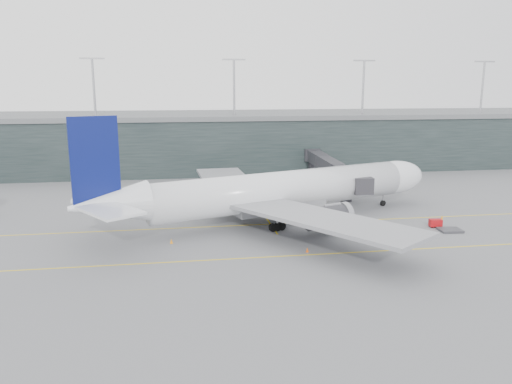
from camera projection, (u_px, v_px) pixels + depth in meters
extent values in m
plane|color=slate|center=(238.00, 219.00, 86.39)|extent=(320.00, 320.00, 0.00)
cube|color=yellow|center=(241.00, 225.00, 82.52)|extent=(160.00, 0.25, 0.02)
cube|color=yellow|center=(256.00, 258.00, 67.06)|extent=(160.00, 0.25, 0.02)
cube|color=yellow|center=(250.00, 194.00, 106.47)|extent=(0.25, 60.00, 0.02)
cube|color=black|center=(213.00, 142.00, 140.95)|extent=(240.00, 35.00, 14.00)
cube|color=#5B5E60|center=(213.00, 115.00, 139.36)|extent=(240.00, 36.00, 1.20)
cylinder|color=#9E9EA3|center=(94.00, 88.00, 123.58)|extent=(0.60, 0.60, 14.00)
cylinder|color=#9E9EA3|center=(234.00, 88.00, 128.92)|extent=(0.60, 0.60, 14.00)
cylinder|color=#9E9EA3|center=(363.00, 88.00, 134.25)|extent=(0.60, 0.60, 14.00)
cylinder|color=#9E9EA3|center=(482.00, 88.00, 139.58)|extent=(0.60, 0.60, 14.00)
cylinder|color=silver|center=(284.00, 190.00, 84.38)|extent=(46.32, 21.44, 6.32)
ellipsoid|color=silver|center=(394.00, 177.00, 95.93)|extent=(14.61, 10.34, 6.32)
cone|color=silver|center=(109.00, 205.00, 70.79)|extent=(12.58, 9.42, 6.06)
cube|color=gray|center=(278.00, 204.00, 84.42)|extent=(17.07, 10.19, 2.04)
cube|color=black|center=(409.00, 170.00, 97.51)|extent=(3.12, 3.62, 0.81)
cube|color=gray|center=(324.00, 219.00, 69.58)|extent=(24.55, 29.41, 0.56)
cylinder|color=#323237|center=(327.00, 217.00, 77.56)|extent=(7.91, 5.72, 3.57)
cube|color=gray|center=(228.00, 182.00, 96.78)|extent=(10.85, 30.02, 0.56)
cylinder|color=#323237|center=(266.00, 194.00, 94.24)|extent=(7.91, 5.72, 3.57)
cube|color=#0A1356|center=(95.00, 161.00, 68.75)|extent=(6.42, 2.67, 12.22)
cube|color=silver|center=(110.00, 211.00, 65.39)|extent=(9.79, 10.73, 0.36)
cube|color=silver|center=(94.00, 194.00, 75.04)|extent=(6.27, 9.56, 0.36)
cylinder|color=black|center=(383.00, 203.00, 95.77)|extent=(1.19, 0.75, 1.12)
cylinder|color=#9E9EA3|center=(383.00, 199.00, 95.61)|extent=(0.31, 0.31, 2.65)
cylinder|color=black|center=(277.00, 227.00, 79.27)|extent=(1.42, 0.92, 1.32)
cylinder|color=black|center=(249.00, 213.00, 87.70)|extent=(1.42, 0.92, 1.32)
cube|color=#2B2A2F|center=(362.00, 185.00, 89.33)|extent=(3.52, 3.92, 2.94)
cube|color=#2B2A2F|center=(348.00, 176.00, 97.81)|extent=(3.22, 13.76, 2.63)
cube|color=#2B2A2F|center=(330.00, 165.00, 111.08)|extent=(3.48, 13.77, 2.73)
cube|color=#2B2A2F|center=(316.00, 157.00, 124.35)|extent=(3.74, 13.78, 2.84)
cylinder|color=#9E9EA3|center=(346.00, 192.00, 99.20)|extent=(0.53, 0.53, 3.99)
cube|color=#323237|center=(346.00, 200.00, 99.54)|extent=(2.17, 1.67, 0.74)
cylinder|color=#2B2A2F|center=(306.00, 155.00, 127.84)|extent=(4.20, 4.20, 3.15)
cylinder|color=#2B2A2F|center=(305.00, 168.00, 128.54)|extent=(1.89, 1.89, 3.78)
cube|color=#A70B11|center=(435.00, 223.00, 81.35)|extent=(2.08, 1.47, 1.14)
cylinder|color=black|center=(432.00, 227.00, 81.02)|extent=(0.37, 0.18, 0.35)
cylinder|color=black|center=(441.00, 227.00, 81.05)|extent=(0.37, 0.18, 0.35)
cylinder|color=black|center=(430.00, 225.00, 81.88)|extent=(0.37, 0.18, 0.35)
cylinder|color=black|center=(438.00, 225.00, 81.91)|extent=(0.37, 0.18, 0.35)
cube|color=#343439|center=(450.00, 230.00, 79.18)|extent=(3.62, 2.99, 0.34)
cube|color=#323237|center=(200.00, 207.00, 94.42)|extent=(2.40, 2.13, 0.20)
cube|color=#A6ACB2|center=(200.00, 202.00, 94.23)|extent=(1.98, 1.92, 1.50)
cube|color=#274E9A|center=(200.00, 198.00, 94.06)|extent=(2.05, 1.98, 0.08)
cube|color=#323237|center=(218.00, 205.00, 96.33)|extent=(2.02, 1.72, 0.18)
cube|color=silver|center=(218.00, 201.00, 96.16)|extent=(1.65, 1.57, 1.36)
cube|color=#274E9A|center=(218.00, 197.00, 96.01)|extent=(1.70, 1.63, 0.07)
cube|color=#323237|center=(224.00, 206.00, 95.47)|extent=(1.92, 1.61, 0.18)
cube|color=#A4A9B0|center=(224.00, 202.00, 95.30)|extent=(1.56, 1.48, 1.33)
cube|color=#274E9A|center=(224.00, 198.00, 95.15)|extent=(1.61, 1.53, 0.07)
cone|color=orange|center=(442.00, 217.00, 86.35)|extent=(0.41, 0.41, 0.66)
cone|color=#E0540C|center=(307.00, 250.00, 69.23)|extent=(0.42, 0.42, 0.67)
cone|color=#CF5D0B|center=(269.00, 200.00, 99.41)|extent=(0.43, 0.43, 0.69)
cone|color=orange|center=(171.00, 241.00, 73.05)|extent=(0.44, 0.44, 0.70)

